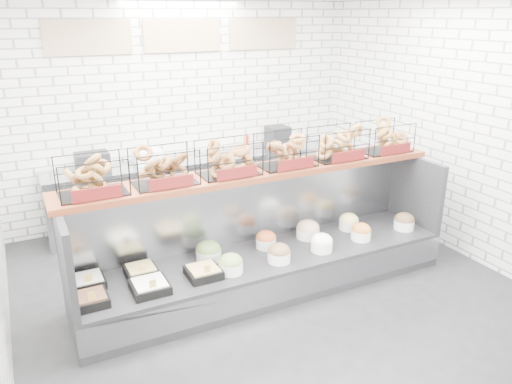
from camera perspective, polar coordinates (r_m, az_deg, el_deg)
ground at (r=5.24m, az=2.86°, el=-12.25°), size 5.50×5.50×0.00m
room_shell at (r=5.03m, az=-0.17°, el=11.54°), size 5.02×5.51×3.01m
display_case at (r=5.34m, az=1.03°, el=-7.54°), size 4.00×0.90×1.20m
bagel_shelf at (r=5.09m, az=0.26°, el=4.04°), size 4.10×0.50×0.40m
prep_counter at (r=7.05m, az=-6.86°, el=0.52°), size 4.00×0.60×1.20m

